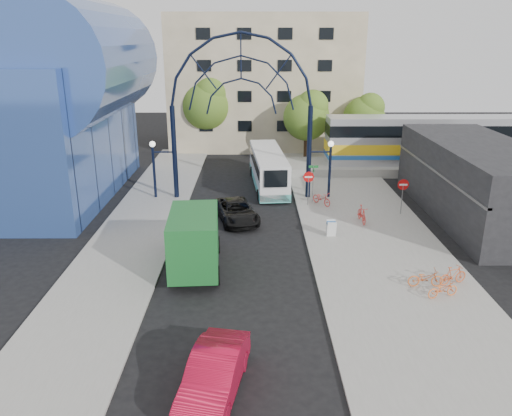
{
  "coord_description": "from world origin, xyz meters",
  "views": [
    {
      "loc": [
        0.84,
        -22.33,
        11.66
      ],
      "look_at": [
        1.01,
        6.0,
        1.94
      ],
      "focal_mm": 35.0,
      "sensor_mm": 36.0,
      "label": 1
    }
  ],
  "objects_px": {
    "gateway_arch": "(241,83)",
    "stop_sign": "(309,180)",
    "city_bus": "(268,168)",
    "street_name_sign": "(313,176)",
    "bike_far_a": "(425,278)",
    "bike_far_c": "(443,289)",
    "tree_north_a": "(308,115)",
    "bike_far_b": "(453,275)",
    "do_not_enter_sign": "(403,188)",
    "black_suv": "(236,211)",
    "train_car": "(466,140)",
    "bike_near_a": "(322,198)",
    "green_truck": "(195,238)",
    "tree_north_c": "(365,115)",
    "tree_north_b": "(207,103)",
    "bike_near_b": "(362,214)",
    "sandwich_board": "(331,227)",
    "red_sedan": "(214,374)"
  },
  "relations": [
    {
      "from": "do_not_enter_sign",
      "to": "black_suv",
      "type": "relative_size",
      "value": 0.49
    },
    {
      "from": "stop_sign",
      "to": "green_truck",
      "type": "height_order",
      "value": "green_truck"
    },
    {
      "from": "gateway_arch",
      "to": "city_bus",
      "type": "relative_size",
      "value": 1.29
    },
    {
      "from": "gateway_arch",
      "to": "sandwich_board",
      "type": "height_order",
      "value": "gateway_arch"
    },
    {
      "from": "do_not_enter_sign",
      "to": "bike_near_b",
      "type": "distance_m",
      "value": 3.66
    },
    {
      "from": "gateway_arch",
      "to": "green_truck",
      "type": "xyz_separation_m",
      "value": [
        -2.23,
        -12.05,
        -6.91
      ]
    },
    {
      "from": "bike_near_b",
      "to": "bike_far_b",
      "type": "distance_m",
      "value": 9.15
    },
    {
      "from": "city_bus",
      "to": "red_sedan",
      "type": "relative_size",
      "value": 2.23
    },
    {
      "from": "green_truck",
      "to": "bike_near_b",
      "type": "distance_m",
      "value": 12.12
    },
    {
      "from": "bike_near_b",
      "to": "bike_far_c",
      "type": "height_order",
      "value": "bike_near_b"
    },
    {
      "from": "bike_near_a",
      "to": "bike_near_b",
      "type": "relative_size",
      "value": 0.98
    },
    {
      "from": "tree_north_c",
      "to": "black_suv",
      "type": "distance_m",
      "value": 22.92
    },
    {
      "from": "gateway_arch",
      "to": "stop_sign",
      "type": "relative_size",
      "value": 5.46
    },
    {
      "from": "stop_sign",
      "to": "black_suv",
      "type": "bearing_deg",
      "value": -149.34
    },
    {
      "from": "bike_far_c",
      "to": "train_car",
      "type": "bearing_deg",
      "value": -40.01
    },
    {
      "from": "bike_near_b",
      "to": "bike_far_c",
      "type": "xyz_separation_m",
      "value": [
        1.71,
        -10.04,
        -0.14
      ]
    },
    {
      "from": "bike_far_b",
      "to": "tree_north_b",
      "type": "bearing_deg",
      "value": 5.39
    },
    {
      "from": "city_bus",
      "to": "black_suv",
      "type": "xyz_separation_m",
      "value": [
        -2.35,
        -8.34,
        -0.8
      ]
    },
    {
      "from": "city_bus",
      "to": "green_truck",
      "type": "bearing_deg",
      "value": -109.93
    },
    {
      "from": "street_name_sign",
      "to": "bike_near_b",
      "type": "relative_size",
      "value": 1.53
    },
    {
      "from": "do_not_enter_sign",
      "to": "tree_north_b",
      "type": "bearing_deg",
      "value": 126.74
    },
    {
      "from": "sandwich_board",
      "to": "bike_far_b",
      "type": "relative_size",
      "value": 0.62
    },
    {
      "from": "tree_north_b",
      "to": "tree_north_c",
      "type": "xyz_separation_m",
      "value": [
        16.0,
        -2.0,
        -0.99
      ]
    },
    {
      "from": "bike_near_a",
      "to": "do_not_enter_sign",
      "type": "bearing_deg",
      "value": -56.95
    },
    {
      "from": "street_name_sign",
      "to": "do_not_enter_sign",
      "type": "bearing_deg",
      "value": -24.16
    },
    {
      "from": "train_car",
      "to": "bike_near_a",
      "type": "relative_size",
      "value": 13.96
    },
    {
      "from": "black_suv",
      "to": "bike_near_b",
      "type": "bearing_deg",
      "value": -19.11
    },
    {
      "from": "black_suv",
      "to": "bike_far_b",
      "type": "distance_m",
      "value": 14.36
    },
    {
      "from": "green_truck",
      "to": "do_not_enter_sign",
      "type": "bearing_deg",
      "value": 27.73
    },
    {
      "from": "street_name_sign",
      "to": "bike_far_a",
      "type": "xyz_separation_m",
      "value": [
        4.02,
        -13.17,
        -1.56
      ]
    },
    {
      "from": "street_name_sign",
      "to": "black_suv",
      "type": "relative_size",
      "value": 0.56
    },
    {
      "from": "do_not_enter_sign",
      "to": "tree_north_b",
      "type": "height_order",
      "value": "tree_north_b"
    },
    {
      "from": "sandwich_board",
      "to": "gateway_arch",
      "type": "bearing_deg",
      "value": 124.91
    },
    {
      "from": "gateway_arch",
      "to": "stop_sign",
      "type": "bearing_deg",
      "value": -22.63
    },
    {
      "from": "street_name_sign",
      "to": "bike_far_a",
      "type": "height_order",
      "value": "street_name_sign"
    },
    {
      "from": "tree_north_a",
      "to": "city_bus",
      "type": "height_order",
      "value": "tree_north_a"
    },
    {
      "from": "do_not_enter_sign",
      "to": "city_bus",
      "type": "distance_m",
      "value": 11.56
    },
    {
      "from": "bike_far_a",
      "to": "bike_far_c",
      "type": "height_order",
      "value": "bike_far_a"
    },
    {
      "from": "black_suv",
      "to": "bike_far_c",
      "type": "distance_m",
      "value": 14.56
    },
    {
      "from": "train_car",
      "to": "green_truck",
      "type": "height_order",
      "value": "train_car"
    },
    {
      "from": "tree_north_a",
      "to": "city_bus",
      "type": "relative_size",
      "value": 0.66
    },
    {
      "from": "gateway_arch",
      "to": "bike_far_b",
      "type": "height_order",
      "value": "gateway_arch"
    },
    {
      "from": "green_truck",
      "to": "tree_north_c",
      "type": "bearing_deg",
      "value": 57.49
    },
    {
      "from": "city_bus",
      "to": "bike_far_c",
      "type": "height_order",
      "value": "city_bus"
    },
    {
      "from": "gateway_arch",
      "to": "tree_north_a",
      "type": "bearing_deg",
      "value": 62.83
    },
    {
      "from": "street_name_sign",
      "to": "bike_far_b",
      "type": "distance_m",
      "value": 14.11
    },
    {
      "from": "train_car",
      "to": "bike_far_b",
      "type": "relative_size",
      "value": 15.75
    },
    {
      "from": "bike_near_a",
      "to": "city_bus",
      "type": "bearing_deg",
      "value": 90.13
    },
    {
      "from": "bike_far_a",
      "to": "bike_near_b",
      "type": "bearing_deg",
      "value": 8.16
    },
    {
      "from": "street_name_sign",
      "to": "train_car",
      "type": "relative_size",
      "value": 0.11
    }
  ]
}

